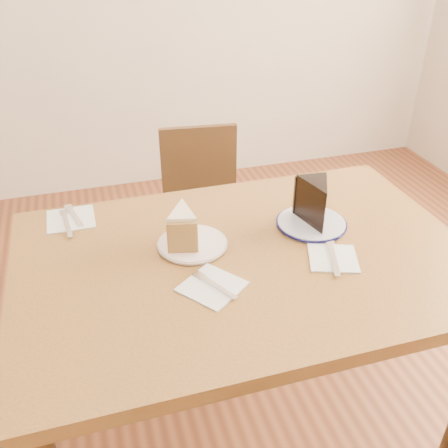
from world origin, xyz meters
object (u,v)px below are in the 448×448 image
table (245,284)px  carrot_cake (183,226)px  plate_navy (311,223)px  chocolate_cake (317,206)px  plate_cream (192,244)px  chair_far (204,213)px

table → carrot_cake: (-0.15, 0.10, 0.15)m
plate_navy → chocolate_cake: bearing=-59.1°
table → plate_navy: size_ratio=6.18×
plate_cream → chocolate_cake: chocolate_cake is taller
table → plate_navy: bearing=20.2°
chair_far → plate_cream: size_ratio=4.26×
plate_navy → carrot_cake: bearing=177.7°
carrot_cake → chocolate_cake: bearing=9.4°
table → chair_far: (0.08, 0.77, -0.22)m
chair_far → chocolate_cake: 0.81m
plate_cream → carrot_cake: (-0.02, 0.02, 0.05)m
chocolate_cake → plate_cream: bearing=5.5°
plate_navy → carrot_cake: 0.38m
table → plate_cream: size_ratio=6.61×
plate_cream → chocolate_cake: bearing=-0.8°
chair_far → plate_cream: (-0.21, -0.69, 0.33)m
plate_cream → chocolate_cake: (0.36, -0.01, 0.06)m
table → chair_far: chair_far is taller
plate_cream → carrot_cake: carrot_cake is taller
chair_far → plate_cream: bearing=79.6°
table → plate_navy: (0.23, 0.08, 0.10)m
plate_cream → plate_navy: (0.35, 0.00, 0.00)m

